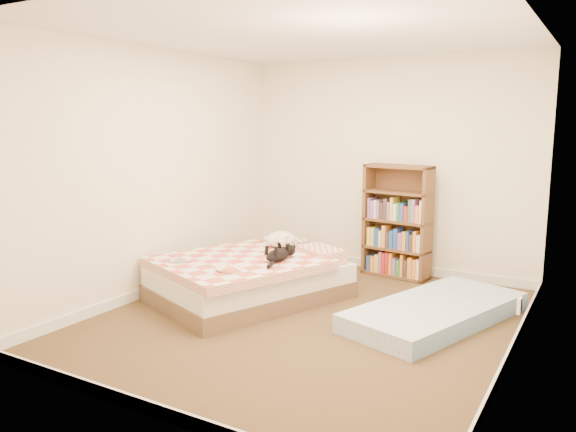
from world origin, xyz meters
The scene contains 6 objects.
room centered at (0.00, 0.00, 1.20)m, with size 3.51×4.01×2.51m.
bed centered at (-0.78, 0.26, 0.22)m, with size 1.85×2.15×0.48m.
bookshelf centered at (0.21, 1.80, 0.49)m, with size 0.81×0.36×1.29m.
floor_mattress centered at (1.02, 0.54, 0.08)m, with size 0.82×1.82×0.16m, color #6E90B8.
black_cat centered at (-0.44, 0.26, 0.50)m, with size 0.22×0.60×0.14m.
white_dog centered at (-0.74, 0.77, 0.52)m, with size 0.37×0.40×0.17m.
Camera 1 is at (2.30, -4.31, 1.77)m, focal length 35.00 mm.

